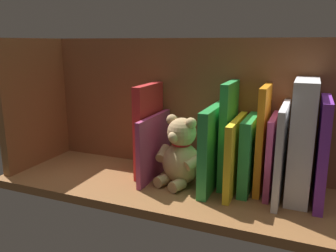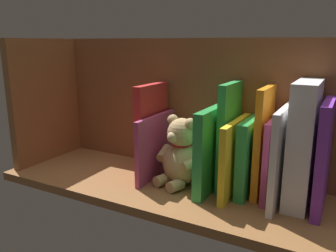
# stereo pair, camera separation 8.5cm
# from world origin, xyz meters

# --- Properties ---
(ground_plane) EXTENTS (0.90, 0.31, 0.02)m
(ground_plane) POSITION_xyz_m (0.00, 0.00, -0.01)
(ground_plane) COLOR brown
(shelf_back_panel) EXTENTS (0.90, 0.02, 0.37)m
(shelf_back_panel) POSITION_xyz_m (0.00, -0.13, 0.18)
(shelf_back_panel) COLOR brown
(shelf_back_panel) RESTS_ON ground_plane
(shelf_side_divider) EXTENTS (0.02, 0.25, 0.37)m
(shelf_side_divider) POSITION_xyz_m (0.43, 0.00, 0.18)
(shelf_side_divider) COLOR brown
(shelf_side_divider) RESTS_ON ground_plane
(book_0) EXTENTS (0.02, 0.16, 0.24)m
(book_0) POSITION_xyz_m (-0.36, -0.04, 0.12)
(book_0) COLOR purple
(book_0) RESTS_ON ground_plane
(dictionary_thick_white) EXTENTS (0.05, 0.15, 0.28)m
(dictionary_thick_white) POSITION_xyz_m (-0.31, -0.05, 0.14)
(dictionary_thick_white) COLOR white
(dictionary_thick_white) RESTS_ON ground_plane
(book_1) EXTENTS (0.01, 0.19, 0.22)m
(book_1) POSITION_xyz_m (-0.27, -0.03, 0.11)
(book_1) COLOR silver
(book_1) RESTS_ON ground_plane
(book_2) EXTENTS (0.01, 0.15, 0.19)m
(book_2) POSITION_xyz_m (-0.25, -0.05, 0.10)
(book_2) COLOR #B23F72
(book_2) RESTS_ON ground_plane
(book_3) EXTENTS (0.02, 0.13, 0.26)m
(book_3) POSITION_xyz_m (-0.23, -0.06, 0.13)
(book_3) COLOR orange
(book_3) RESTS_ON ground_plane
(book_4) EXTENTS (0.02, 0.15, 0.18)m
(book_4) POSITION_xyz_m (-0.20, -0.05, 0.09)
(book_4) COLOR green
(book_4) RESTS_ON ground_plane
(book_5) EXTENTS (0.02, 0.19, 0.18)m
(book_5) POSITION_xyz_m (-0.17, -0.03, 0.09)
(book_5) COLOR yellow
(book_5) RESTS_ON ground_plane
(book_6) EXTENTS (0.02, 0.13, 0.27)m
(book_6) POSITION_xyz_m (-0.14, -0.06, 0.13)
(book_6) COLOR green
(book_6) RESTS_ON ground_plane
(book_7) EXTENTS (0.02, 0.19, 0.21)m
(book_7) POSITION_xyz_m (-0.11, -0.03, 0.10)
(book_7) COLOR green
(book_7) RESTS_ON ground_plane
(teddy_bear) EXTENTS (0.14, 0.14, 0.18)m
(teddy_bear) POSITION_xyz_m (-0.03, -0.02, 0.08)
(teddy_bear) COLOR tan
(teddy_bear) RESTS_ON ground_plane
(book_8) EXTENTS (0.01, 0.19, 0.17)m
(book_8) POSITION_xyz_m (0.05, -0.03, 0.09)
(book_8) COLOR #B23F72
(book_8) RESTS_ON ground_plane
(book_9) EXTENTS (0.02, 0.14, 0.25)m
(book_9) POSITION_xyz_m (0.08, -0.05, 0.12)
(book_9) COLOR red
(book_9) RESTS_ON ground_plane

